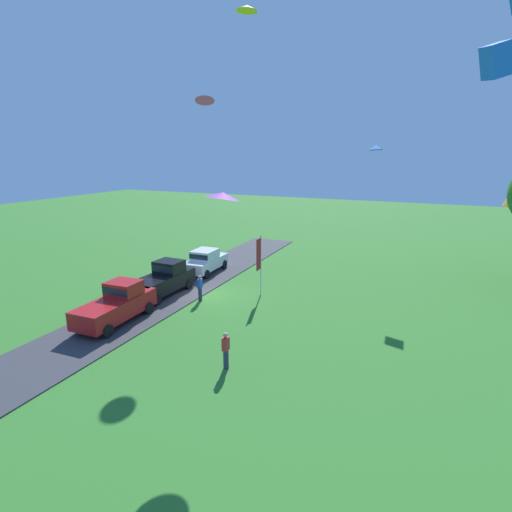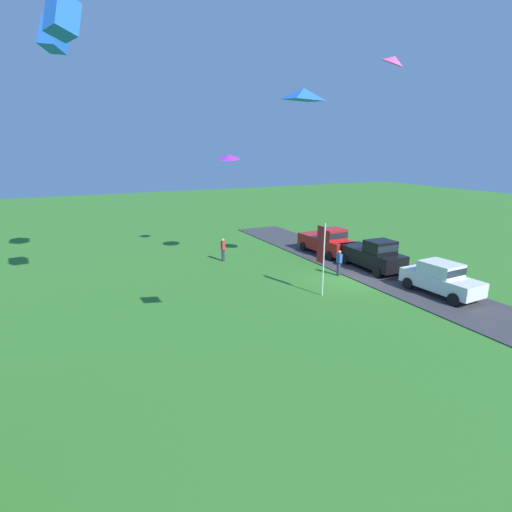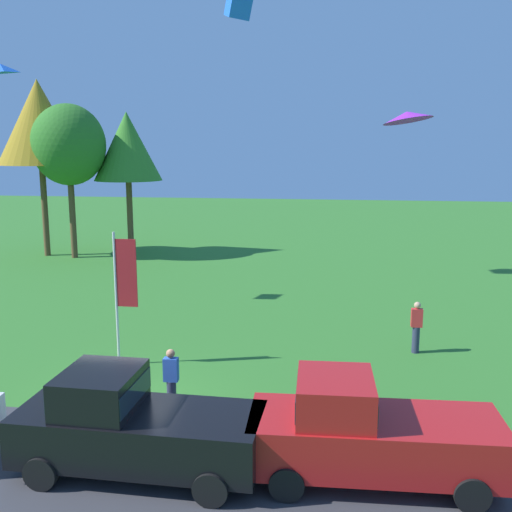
# 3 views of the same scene
# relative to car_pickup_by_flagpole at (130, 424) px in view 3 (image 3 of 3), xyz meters

# --- Properties ---
(ground_plane) EXTENTS (120.00, 120.00, 0.00)m
(ground_plane) POSITION_rel_car_pickup_by_flagpole_xyz_m (-1.02, 2.62, -1.11)
(ground_plane) COLOR #337528
(pavement_strip) EXTENTS (36.00, 4.40, 0.06)m
(pavement_strip) POSITION_rel_car_pickup_by_flagpole_xyz_m (-1.02, 0.33, -1.08)
(pavement_strip) COLOR #38383D
(pavement_strip) RESTS_ON ground
(car_pickup_by_flagpole) EXTENTS (5.05, 2.15, 2.14)m
(car_pickup_by_flagpole) POSITION_rel_car_pickup_by_flagpole_xyz_m (0.00, 0.00, 0.00)
(car_pickup_by_flagpole) COLOR black
(car_pickup_by_flagpole) RESTS_ON ground
(car_pickup_far_end) EXTENTS (5.06, 2.18, 2.14)m
(car_pickup_far_end) POSITION_rel_car_pickup_by_flagpole_xyz_m (4.73, 0.36, 0.00)
(car_pickup_far_end) COLOR red
(car_pickup_far_end) RESTS_ON ground
(person_watching_sky) EXTENTS (0.36, 0.24, 1.71)m
(person_watching_sky) POSITION_rel_car_pickup_by_flagpole_xyz_m (6.73, 8.29, -0.23)
(person_watching_sky) COLOR #2D334C
(person_watching_sky) RESTS_ON ground
(person_on_lawn) EXTENTS (0.36, 0.24, 1.71)m
(person_on_lawn) POSITION_rel_car_pickup_by_flagpole_xyz_m (0.07, 2.83, -0.23)
(person_on_lawn) COLOR #2D334C
(person_on_lawn) RESTS_ON ground
(tree_far_left) EXTENTS (4.94, 4.94, 10.43)m
(tree_far_left) POSITION_rel_car_pickup_by_flagpole_xyz_m (-13.40, 23.00, 6.82)
(tree_far_left) COLOR brown
(tree_far_left) RESTS_ON ground
(tree_left_of_center) EXTENTS (4.26, 4.26, 9.00)m
(tree_left_of_center) POSITION_rel_car_pickup_by_flagpole_xyz_m (-11.46, 22.58, 5.52)
(tree_left_of_center) COLOR brown
(tree_left_of_center) RESTS_ON ground
(tree_far_right) EXTENTS (4.08, 4.08, 8.60)m
(tree_far_right) POSITION_rel_car_pickup_by_flagpole_xyz_m (-8.49, 24.17, 5.42)
(tree_far_right) COLOR brown
(tree_far_right) RESTS_ON ground
(flag_banner) EXTENTS (0.71, 0.08, 4.14)m
(flag_banner) POSITION_rel_car_pickup_by_flagpole_xyz_m (-2.26, 5.96, 1.52)
(flag_banner) COLOR silver
(flag_banner) RESTS_ON ground
(kite_box_high_right) EXTENTS (1.59, 1.58, 1.70)m
(kite_box_high_right) POSITION_rel_car_pickup_by_flagpole_xyz_m (-0.61, 17.81, 11.98)
(kite_box_high_right) COLOR blue
(kite_diamond_trailing_tail) EXTENTS (1.34, 1.30, 0.42)m
(kite_diamond_trailing_tail) POSITION_rel_car_pickup_by_flagpole_xyz_m (-9.10, 11.84, 8.51)
(kite_diamond_trailing_tail) COLOR blue
(kite_delta_topmost) EXTENTS (2.06, 2.05, 0.54)m
(kite_delta_topmost) POSITION_rel_car_pickup_by_flagpole_xyz_m (6.10, 7.95, 6.43)
(kite_delta_topmost) COLOR purple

